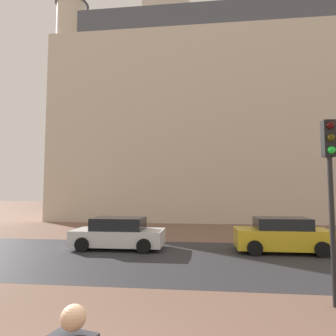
# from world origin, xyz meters

# --- Properties ---
(ground_plane) EXTENTS (120.00, 120.00, 0.00)m
(ground_plane) POSITION_xyz_m (0.00, 10.00, 0.00)
(ground_plane) COLOR brown
(street_asphalt_strip) EXTENTS (120.00, 7.58, 0.00)m
(street_asphalt_strip) POSITION_xyz_m (0.00, 8.83, 0.00)
(street_asphalt_strip) COLOR #2D2D33
(street_asphalt_strip) RESTS_ON ground_plane
(landmark_building) EXTENTS (29.22, 13.14, 32.05)m
(landmark_building) POSITION_xyz_m (1.87, 27.68, 10.24)
(landmark_building) COLOR beige
(landmark_building) RESTS_ON ground_plane
(car_yellow) EXTENTS (4.08, 1.99, 1.52)m
(car_yellow) POSITION_xyz_m (5.19, 10.50, 0.73)
(car_yellow) COLOR gold
(car_yellow) RESTS_ON ground_plane
(car_white) EXTENTS (4.24, 2.11, 1.45)m
(car_white) POSITION_xyz_m (-2.28, 10.50, 0.69)
(car_white) COLOR silver
(car_white) RESTS_ON ground_plane
(traffic_light_pole) EXTENTS (0.28, 0.34, 4.44)m
(traffic_light_pole) POSITION_xyz_m (4.74, 4.25, 3.11)
(traffic_light_pole) COLOR black
(traffic_light_pole) RESTS_ON ground_plane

